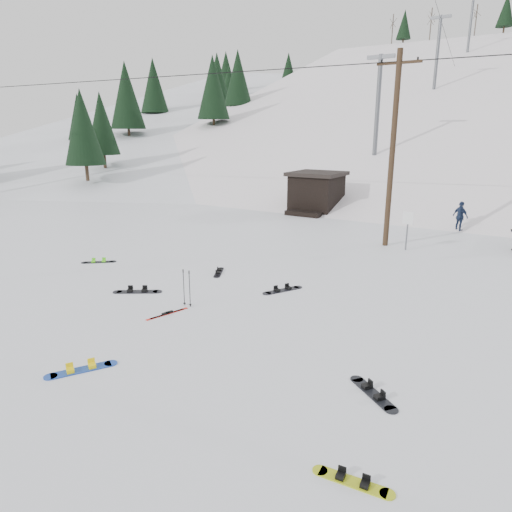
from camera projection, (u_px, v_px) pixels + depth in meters
The scene contains 21 objects.
ground at pixel (153, 344), 12.16m from camera, with size 200.00×200.00×0.00m, color white.
ski_slope at pixel (456, 267), 60.25m from camera, with size 60.00×75.00×45.00m, color white.
ridge_left at pixel (208, 237), 72.72m from camera, with size 34.00×85.00×38.00m, color white.
treeline_left at pixel (181, 172), 62.23m from camera, with size 20.00×64.00×10.00m, color black, non-canonical shape.
treeline_crest at pixel (494, 162), 82.35m from camera, with size 50.00×6.00×10.00m, color black, non-canonical shape.
utility_pole at pixel (393, 148), 21.31m from camera, with size 2.00×0.26×9.00m.
trail_sign at pixel (408, 224), 21.31m from camera, with size 0.50×0.09×1.85m.
lift_hut at pixel (316, 192), 31.45m from camera, with size 3.40×4.10×2.75m.
lift_tower_near at pixel (378, 100), 36.60m from camera, with size 2.20×0.36×8.00m.
lift_tower_mid at pixel (438, 48), 51.19m from camera, with size 2.20×0.36×8.00m.
lift_tower_far at pixel (471, 20), 65.78m from camera, with size 2.20×0.36×8.00m.
hero_snowboard at pixel (81, 369), 10.80m from camera, with size 1.00×1.48×0.12m.
hero_skis at pixel (167, 313), 14.10m from camera, with size 0.48×1.43×0.08m.
ski_poles at pixel (187, 288), 14.62m from camera, with size 0.33×0.09×1.21m.
board_scatter_a at pixel (137, 291), 16.01m from camera, with size 1.49×1.09×0.12m.
board_scatter_b at pixel (219, 272), 18.20m from camera, with size 0.78×1.24×0.10m.
board_scatter_c at pixel (99, 262), 19.63m from camera, with size 1.17×1.05×0.10m.
board_scatter_d at pixel (373, 393), 9.83m from camera, with size 1.30×1.06×0.11m.
board_scatter_e at pixel (353, 481), 7.36m from camera, with size 1.36×0.34×0.10m.
board_scatter_f at pixel (283, 290), 16.16m from camera, with size 0.93×1.46×0.11m.
skier_navy at pixel (460, 216), 25.44m from camera, with size 0.99×0.41×1.69m, color #1C2947.
Camera 1 is at (8.22, -7.94, 5.50)m, focal length 32.00 mm.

